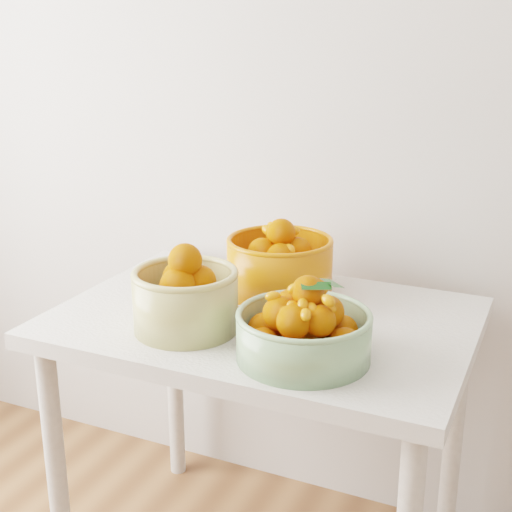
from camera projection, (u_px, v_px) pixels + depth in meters
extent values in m
cube|color=silver|center=(466.00, 57.00, 1.76)|extent=(4.00, 0.04, 2.70)
cube|color=silver|center=(264.00, 322.00, 1.75)|extent=(1.00, 0.70, 0.04)
cylinder|color=silver|center=(57.00, 473.00, 1.79)|extent=(0.05, 0.05, 0.71)
cylinder|color=silver|center=(175.00, 375.00, 2.29)|extent=(0.05, 0.05, 0.71)
cylinder|color=silver|center=(453.00, 437.00, 1.94)|extent=(0.05, 0.05, 0.71)
cylinder|color=tan|center=(186.00, 302.00, 1.64)|extent=(0.32, 0.32, 0.14)
torus|color=tan|center=(185.00, 273.00, 1.62)|extent=(0.32, 0.32, 0.02)
sphere|color=#D1660C|center=(209.00, 312.00, 1.62)|extent=(0.08, 0.08, 0.08)
sphere|color=#D1660C|center=(205.00, 300.00, 1.69)|extent=(0.08, 0.08, 0.08)
sphere|color=#D1660C|center=(175.00, 299.00, 1.69)|extent=(0.08, 0.08, 0.08)
sphere|color=#F75900|center=(159.00, 309.00, 1.63)|extent=(0.08, 0.08, 0.08)
sphere|color=#F75900|center=(182.00, 318.00, 1.58)|extent=(0.09, 0.09, 0.09)
sphere|color=#F75900|center=(186.00, 307.00, 1.64)|extent=(0.08, 0.08, 0.08)
sphere|color=#F75900|center=(200.00, 281.00, 1.62)|extent=(0.08, 0.08, 0.08)
sphere|color=#F75900|center=(178.00, 277.00, 1.65)|extent=(0.07, 0.07, 0.07)
sphere|color=#F75900|center=(178.00, 286.00, 1.59)|extent=(0.08, 0.08, 0.08)
sphere|color=#F75900|center=(185.00, 260.00, 1.60)|extent=(0.08, 0.08, 0.08)
ellipsoid|color=orange|center=(185.00, 260.00, 1.61)|extent=(0.05, 0.04, 0.04)
ellipsoid|color=orange|center=(181.00, 266.00, 1.61)|extent=(0.04, 0.03, 0.04)
ellipsoid|color=orange|center=(187.00, 259.00, 1.60)|extent=(0.05, 0.04, 0.05)
ellipsoid|color=orange|center=(192.00, 259.00, 1.60)|extent=(0.05, 0.04, 0.04)
cylinder|color=#86AF7E|center=(304.00, 337.00, 1.50)|extent=(0.32, 0.32, 0.10)
torus|color=#86AF7E|center=(304.00, 315.00, 1.48)|extent=(0.32, 0.32, 0.01)
sphere|color=#F75900|center=(345.00, 346.00, 1.46)|extent=(0.08, 0.08, 0.08)
sphere|color=#F75900|center=(342.00, 331.00, 1.53)|extent=(0.07, 0.07, 0.07)
sphere|color=#F75900|center=(317.00, 322.00, 1.58)|extent=(0.08, 0.08, 0.08)
sphere|color=#F75900|center=(289.00, 322.00, 1.58)|extent=(0.07, 0.07, 0.07)
sphere|color=#F75900|center=(265.00, 330.00, 1.54)|extent=(0.08, 0.08, 0.08)
sphere|color=#F75900|center=(263.00, 344.00, 1.47)|extent=(0.07, 0.07, 0.07)
sphere|color=#F75900|center=(287.00, 355.00, 1.42)|extent=(0.07, 0.07, 0.07)
sphere|color=#F75900|center=(321.00, 356.00, 1.42)|extent=(0.07, 0.07, 0.07)
sphere|color=#F75900|center=(304.00, 338.00, 1.50)|extent=(0.07, 0.07, 0.07)
sphere|color=#F75900|center=(327.00, 312.00, 1.49)|extent=(0.07, 0.07, 0.07)
sphere|color=#F75900|center=(311.00, 305.00, 1.53)|extent=(0.08, 0.08, 0.08)
sphere|color=#F75900|center=(290.00, 306.00, 1.52)|extent=(0.07, 0.07, 0.07)
sphere|color=#F75900|center=(280.00, 314.00, 1.48)|extent=(0.07, 0.07, 0.07)
sphere|color=#F75900|center=(294.00, 322.00, 1.44)|extent=(0.07, 0.07, 0.07)
sphere|color=#F75900|center=(320.00, 321.00, 1.44)|extent=(0.07, 0.07, 0.07)
sphere|color=#F75900|center=(308.00, 291.00, 1.47)|extent=(0.07, 0.07, 0.07)
ellipsoid|color=orange|center=(303.00, 305.00, 1.44)|extent=(0.03, 0.04, 0.04)
ellipsoid|color=orange|center=(293.00, 306.00, 1.46)|extent=(0.04, 0.05, 0.04)
ellipsoid|color=orange|center=(308.00, 299.00, 1.48)|extent=(0.04, 0.04, 0.03)
ellipsoid|color=orange|center=(295.00, 289.00, 1.47)|extent=(0.04, 0.03, 0.03)
ellipsoid|color=orange|center=(273.00, 297.00, 1.47)|extent=(0.04, 0.04, 0.03)
ellipsoid|color=orange|center=(304.00, 301.00, 1.47)|extent=(0.04, 0.04, 0.03)
ellipsoid|color=orange|center=(316.00, 295.00, 1.46)|extent=(0.04, 0.03, 0.03)
ellipsoid|color=orange|center=(290.00, 296.00, 1.53)|extent=(0.05, 0.04, 0.03)
ellipsoid|color=orange|center=(328.00, 301.00, 1.42)|extent=(0.04, 0.04, 0.04)
ellipsoid|color=orange|center=(307.00, 298.00, 1.48)|extent=(0.03, 0.04, 0.03)
ellipsoid|color=orange|center=(282.00, 310.00, 1.46)|extent=(0.04, 0.04, 0.04)
ellipsoid|color=orange|center=(321.00, 290.00, 1.49)|extent=(0.04, 0.04, 0.03)
ellipsoid|color=orange|center=(329.00, 309.00, 1.45)|extent=(0.04, 0.03, 0.03)
ellipsoid|color=orange|center=(306.00, 309.00, 1.46)|extent=(0.04, 0.05, 0.04)
ellipsoid|color=orange|center=(306.00, 315.00, 1.41)|extent=(0.04, 0.04, 0.04)
ellipsoid|color=orange|center=(312.00, 308.00, 1.44)|extent=(0.04, 0.04, 0.03)
cylinder|color=#DE5E0E|center=(280.00, 267.00, 1.87)|extent=(0.32, 0.32, 0.14)
torus|color=#DE5E0E|center=(280.00, 241.00, 1.85)|extent=(0.33, 0.33, 0.01)
sphere|color=#D1660C|center=(309.00, 278.00, 1.84)|extent=(0.08, 0.08, 0.08)
sphere|color=#F75900|center=(303.00, 268.00, 1.92)|extent=(0.08, 0.08, 0.08)
sphere|color=#F75900|center=(274.00, 264.00, 1.95)|extent=(0.08, 0.08, 0.08)
sphere|color=#F75900|center=(251.00, 270.00, 1.91)|extent=(0.08, 0.08, 0.08)
sphere|color=#F75900|center=(253.00, 280.00, 1.83)|extent=(0.07, 0.07, 0.07)
sphere|color=#F75900|center=(284.00, 285.00, 1.80)|extent=(0.08, 0.08, 0.08)
sphere|color=#F75900|center=(280.00, 274.00, 1.87)|extent=(0.08, 0.08, 0.08)
sphere|color=#F75900|center=(297.00, 252.00, 1.86)|extent=(0.08, 0.08, 0.08)
sphere|color=#F75900|center=(278.00, 247.00, 1.90)|extent=(0.08, 0.08, 0.08)
sphere|color=#F75900|center=(262.00, 253.00, 1.85)|extent=(0.08, 0.08, 0.08)
sphere|color=#F75900|center=(280.00, 258.00, 1.81)|extent=(0.07, 0.07, 0.07)
sphere|color=#F75900|center=(281.00, 233.00, 1.84)|extent=(0.07, 0.07, 0.07)
ellipsoid|color=orange|center=(267.00, 230.00, 1.88)|extent=(0.05, 0.04, 0.04)
ellipsoid|color=orange|center=(279.00, 237.00, 1.86)|extent=(0.04, 0.05, 0.04)
ellipsoid|color=orange|center=(273.00, 236.00, 1.86)|extent=(0.05, 0.04, 0.04)
ellipsoid|color=orange|center=(286.00, 231.00, 1.85)|extent=(0.05, 0.05, 0.03)
ellipsoid|color=orange|center=(272.00, 227.00, 1.89)|extent=(0.05, 0.05, 0.03)
ellipsoid|color=orange|center=(283.00, 238.00, 1.85)|extent=(0.04, 0.05, 0.04)
ellipsoid|color=orange|center=(290.00, 250.00, 1.80)|extent=(0.05, 0.05, 0.04)
ellipsoid|color=orange|center=(293.00, 231.00, 1.85)|extent=(0.04, 0.05, 0.03)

